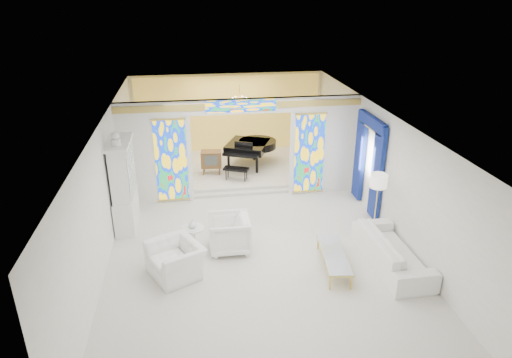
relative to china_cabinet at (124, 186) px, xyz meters
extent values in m
plane|color=silver|center=(3.22, -0.60, -1.17)|extent=(12.00, 12.00, 0.00)
cube|color=silver|center=(3.22, -0.60, 1.83)|extent=(7.00, 12.00, 0.02)
cube|color=silver|center=(3.22, 5.40, 0.33)|extent=(7.00, 0.02, 3.00)
cube|color=silver|center=(3.22, -6.60, 0.33)|extent=(7.00, 0.02, 3.00)
cube|color=silver|center=(-0.28, -0.60, 0.33)|extent=(0.02, 12.00, 3.00)
cube|color=silver|center=(6.72, -0.60, 0.33)|extent=(0.02, 12.00, 3.00)
cube|color=silver|center=(0.72, 1.40, 0.33)|extent=(2.00, 0.18, 3.00)
cube|color=silver|center=(5.72, 1.40, 0.33)|extent=(2.00, 0.18, 3.00)
cube|color=silver|center=(3.22, 1.40, 1.63)|extent=(3.00, 0.18, 0.40)
cube|color=white|center=(1.72, 1.30, 0.13)|extent=(0.12, 0.06, 2.60)
cube|color=white|center=(4.72, 1.30, 0.13)|extent=(0.12, 0.06, 2.60)
cube|color=white|center=(3.22, 1.30, 1.48)|extent=(3.24, 0.06, 0.12)
cube|color=tan|center=(3.22, 1.30, 1.65)|extent=(7.00, 0.05, 0.18)
cube|color=gold|center=(1.19, 1.29, 0.13)|extent=(0.90, 0.04, 2.40)
cube|color=gold|center=(5.25, 1.29, 0.13)|extent=(0.90, 0.04, 2.40)
cube|color=gold|center=(3.22, 1.29, 1.65)|extent=(2.00, 0.04, 0.34)
cube|color=silver|center=(3.22, 3.50, -1.08)|extent=(6.80, 3.80, 0.18)
cube|color=#FFD958|center=(3.22, 5.28, 0.33)|extent=(6.70, 0.10, 2.90)
cylinder|color=gold|center=(3.42, 3.40, 1.38)|extent=(0.48, 0.48, 0.30)
cube|color=navy|center=(6.62, -0.55, 0.18)|extent=(0.12, 0.55, 2.60)
cube|color=navy|center=(6.62, 0.75, 0.18)|extent=(0.12, 0.55, 2.60)
cube|color=navy|center=(6.62, 0.10, 1.38)|extent=(0.14, 1.70, 0.30)
cube|color=gold|center=(6.62, 0.10, 1.21)|extent=(0.12, 1.50, 0.06)
cube|color=white|center=(0.00, 0.00, -0.72)|extent=(0.50, 1.40, 0.90)
cube|color=white|center=(0.00, 0.00, 0.43)|extent=(0.44, 1.30, 1.40)
cube|color=silver|center=(0.23, 0.00, 0.43)|extent=(0.01, 1.20, 1.30)
cube|color=white|center=(0.00, 0.00, 1.17)|extent=(0.56, 1.46, 0.08)
cylinder|color=white|center=(0.00, -0.35, 1.29)|extent=(0.22, 0.22, 0.16)
sphere|color=white|center=(0.00, -0.35, 1.45)|extent=(0.20, 0.20, 0.20)
imported|color=silver|center=(1.29, -2.44, -0.79)|extent=(1.43, 1.49, 0.75)
imported|color=white|center=(2.55, -1.60, -0.73)|extent=(0.98, 0.95, 0.88)
imported|color=white|center=(6.17, -2.78, -0.80)|extent=(1.04, 2.54, 0.74)
cylinder|color=white|center=(1.70, -1.57, -0.52)|extent=(0.56, 0.56, 0.04)
cylinder|color=white|center=(1.70, -1.57, -0.85)|extent=(0.09, 0.09, 0.63)
cylinder|color=white|center=(1.70, -1.57, -1.15)|extent=(0.37, 0.37, 0.03)
imported|color=white|center=(1.70, -1.57, -0.40)|extent=(0.21, 0.21, 0.20)
cube|color=silver|center=(4.81, -2.72, -0.80)|extent=(0.69, 1.74, 0.04)
cube|color=gold|center=(4.81, -2.72, -0.82)|extent=(0.72, 1.77, 0.03)
cube|color=gold|center=(4.50, -3.50, -1.00)|extent=(0.04, 0.04, 0.35)
cube|color=gold|center=(4.94, -3.55, -1.00)|extent=(0.04, 0.04, 0.35)
cube|color=gold|center=(4.68, -1.90, -1.00)|extent=(0.04, 0.04, 0.35)
cube|color=gold|center=(5.12, -1.95, -1.00)|extent=(0.04, 0.04, 0.35)
cylinder|color=gold|center=(6.24, -1.50, -1.15)|extent=(0.36, 0.36, 0.03)
cylinder|color=gold|center=(6.24, -1.50, -0.39)|extent=(0.04, 0.04, 1.56)
cylinder|color=white|center=(6.24, -1.50, 0.37)|extent=(0.52, 0.52, 0.33)
cube|color=black|center=(3.68, 3.52, -0.31)|extent=(1.74, 1.79, 0.25)
cylinder|color=black|center=(4.05, 3.70, -0.31)|extent=(1.69, 1.69, 0.25)
cube|color=black|center=(3.37, 2.78, -0.35)|extent=(1.22, 0.72, 0.09)
cube|color=white|center=(3.34, 2.71, -0.33)|extent=(1.06, 0.52, 0.03)
cube|color=black|center=(3.49, 3.07, -0.11)|extent=(0.59, 0.27, 0.22)
cube|color=black|center=(3.15, 2.29, -0.63)|extent=(0.86, 0.61, 0.07)
cylinder|color=black|center=(2.98, 3.14, -0.71)|extent=(0.12, 0.12, 0.55)
cylinder|color=black|center=(3.89, 2.75, -0.71)|extent=(0.12, 0.12, 0.55)
cylinder|color=black|center=(3.98, 3.97, -0.71)|extent=(0.12, 0.12, 0.55)
cube|color=brown|center=(2.40, 2.93, -0.49)|extent=(0.70, 0.51, 0.53)
cube|color=#3C413F|center=(2.38, 2.71, -0.46)|extent=(0.43, 0.06, 0.34)
cone|color=brown|center=(2.13, 2.80, -0.87)|extent=(0.04, 0.04, 0.23)
cone|color=brown|center=(2.64, 2.75, -0.87)|extent=(0.04, 0.04, 0.23)
cone|color=brown|center=(2.16, 3.11, -0.87)|extent=(0.04, 0.04, 0.23)
cone|color=brown|center=(2.67, 3.07, -0.87)|extent=(0.04, 0.04, 0.23)
camera|label=1|loc=(1.78, -11.12, 4.75)|focal=32.00mm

